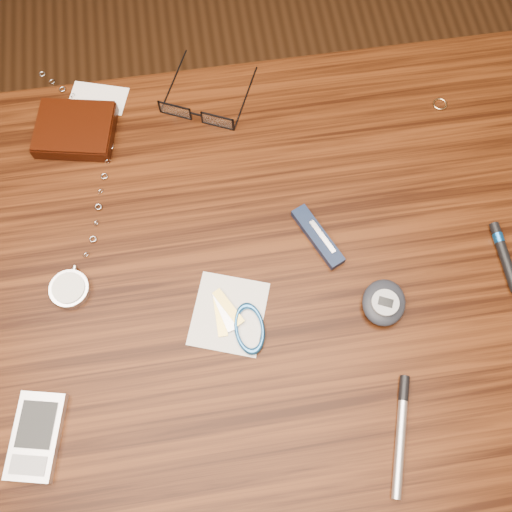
# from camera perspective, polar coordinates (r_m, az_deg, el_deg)

# --- Properties ---
(ground) EXTENTS (3.80, 3.80, 0.00)m
(ground) POSITION_cam_1_polar(r_m,az_deg,el_deg) (1.46, -1.16, -12.44)
(ground) COLOR #472814
(ground) RESTS_ON ground
(desk) EXTENTS (1.00, 0.70, 0.75)m
(desk) POSITION_cam_1_polar(r_m,az_deg,el_deg) (0.83, -2.00, -5.30)
(desk) COLOR #3A1909
(desk) RESTS_ON ground
(wallet_and_card) EXTENTS (0.14, 0.15, 0.02)m
(wallet_and_card) POSITION_cam_1_polar(r_m,az_deg,el_deg) (0.86, -17.58, 12.01)
(wallet_and_card) COLOR black
(wallet_and_card) RESTS_ON desk
(eyeglasses) EXTENTS (0.15, 0.15, 0.03)m
(eyeglasses) POSITION_cam_1_polar(r_m,az_deg,el_deg) (0.84, -5.84, 14.10)
(eyeglasses) COLOR black
(eyeglasses) RESTS_ON desk
(gold_ring) EXTENTS (0.03, 0.03, 0.00)m
(gold_ring) POSITION_cam_1_polar(r_m,az_deg,el_deg) (0.90, 17.91, 14.25)
(gold_ring) COLOR #DEAD72
(gold_ring) RESTS_ON desk
(pocket_watch) EXTENTS (0.11, 0.38, 0.02)m
(pocket_watch) POSITION_cam_1_polar(r_m,az_deg,el_deg) (0.76, -18.00, -2.17)
(pocket_watch) COLOR #BBBBBF
(pocket_watch) RESTS_ON desk
(pda_phone) EXTENTS (0.07, 0.11, 0.01)m
(pda_phone) POSITION_cam_1_polar(r_m,az_deg,el_deg) (0.73, -21.12, -16.45)
(pda_phone) COLOR silver
(pda_phone) RESTS_ON desk
(pedometer) EXTENTS (0.08, 0.08, 0.03)m
(pedometer) POSITION_cam_1_polar(r_m,az_deg,el_deg) (0.73, 12.67, -4.56)
(pedometer) COLOR black
(pedometer) RESTS_ON desk
(notepad_keys) EXTENTS (0.12, 0.12, 0.01)m
(notepad_keys) POSITION_cam_1_polar(r_m,az_deg,el_deg) (0.71, -1.67, -6.54)
(notepad_keys) COLOR silver
(notepad_keys) RESTS_ON desk
(pocket_knife) EXTENTS (0.06, 0.10, 0.01)m
(pocket_knife) POSITION_cam_1_polar(r_m,az_deg,el_deg) (0.75, 6.20, 1.94)
(pocket_knife) COLOR #0D1A33
(pocket_knife) RESTS_ON desk
(silver_pen) EXTENTS (0.05, 0.13, 0.01)m
(silver_pen) POSITION_cam_1_polar(r_m,az_deg,el_deg) (0.71, 14.33, -16.11)
(silver_pen) COLOR silver
(silver_pen) RESTS_ON desk
(black_blue_pen) EXTENTS (0.01, 0.10, 0.01)m
(black_blue_pen) POSITION_cam_1_polar(r_m,az_deg,el_deg) (0.81, 23.54, 0.15)
(black_blue_pen) COLOR black
(black_blue_pen) RESTS_ON desk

